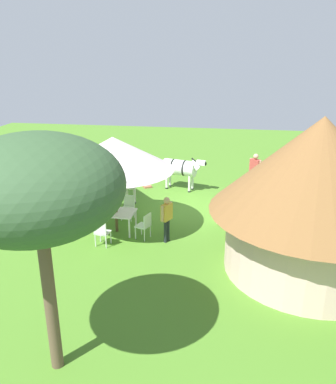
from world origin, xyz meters
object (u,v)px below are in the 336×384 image
Objects in this scene: acacia_tree_behind_hut at (37,188)px; patio_chair_near_hut at (101,232)px; patio_dining_table at (116,214)px; patio_chair_east_end at (145,224)px; zebra_by_umbrella at (124,178)px; shade_umbrella at (113,153)px; patio_chair_west_end at (86,214)px; patio_chair_near_lawn at (128,206)px; striped_lounge_chair at (223,215)px; zebra_nearest_camera at (181,168)px; standing_watcher at (255,169)px; thatched_hut at (315,191)px; guest_beside_umbrella at (167,215)px.

patio_chair_near_hut is at bearing -82.14° from acacia_tree_behind_hut.
patio_dining_table is 1.46× the size of patio_chair_near_hut.
patio_chair_east_end reaches higher than patio_dining_table.
acacia_tree_behind_hut is at bearing 57.18° from zebra_by_umbrella.
shade_umbrella is 4.52× the size of patio_chair_west_end.
shade_umbrella reaches higher than patio_chair_near_lawn.
patio_chair_east_end is 1.00× the size of patio_chair_west_end.
acacia_tree_behind_hut reaches higher than patio_chair_near_hut.
shade_umbrella reaches higher than patio_chair_near_hut.
patio_chair_near_lawn and patio_chair_near_hut have the same top height.
zebra_nearest_camera is at bearing 111.43° from striped_lounge_chair.
zebra_by_umbrella reaches higher than patio_chair_west_end.
patio_chair_near_hut is 8.13m from standing_watcher.
shade_umbrella reaches higher than patio_chair_east_end.
thatched_hut is 7.76m from patio_chair_west_end.
patio_chair_west_end reaches higher than patio_dining_table.
guest_beside_umbrella is 0.90× the size of standing_watcher.
zebra_by_umbrella is (0.34, -4.23, 0.47)m from patio_chair_near_hut.
standing_watcher is (-3.13, -5.60, 0.10)m from guest_beside_umbrella.
standing_watcher reaches higher than patio_chair_east_end.
acacia_tree_behind_hut is (4.45, 11.37, 2.76)m from standing_watcher.
guest_beside_umbrella reaches higher than striped_lounge_chair.
shade_umbrella is at bearing 90.00° from patio_chair_east_end.
zebra_nearest_camera is (-1.83, -5.97, 0.50)m from patio_chair_near_hut.
patio_chair_east_end is at bearing 75.70° from zebra_by_umbrella.
zebra_by_umbrella is (0.50, -3.06, -1.84)m from shade_umbrella.
standing_watcher is (-4.99, -5.09, -1.78)m from shade_umbrella.
patio_chair_near_hut reaches higher than striped_lounge_chair.
patio_chair_near_lawn is 0.57× the size of guest_beside_umbrella.
guest_beside_umbrella is 1.79× the size of striped_lounge_chair.
striped_lounge_chair is 9.07m from acacia_tree_behind_hut.
standing_watcher is at bearing 110.55° from zebra_nearest_camera.
zebra_nearest_camera reaches higher than patio_chair_east_end.
acacia_tree_behind_hut is at bearing -165.35° from patio_chair_east_end.
patio_chair_near_lawn is (0.97, -1.58, 0.00)m from patio_chair_east_end.
striped_lounge_chair is (-4.87, -1.31, -0.26)m from patio_chair_west_end.
thatched_hut is at bearing 3.63° from patio_chair_near_hut.
thatched_hut is 8.27m from zebra_by_umbrella.
acacia_tree_behind_hut is (-0.54, 6.27, 3.15)m from patio_dining_table.
patio_dining_table is 1.96m from guest_beside_umbrella.
zebra_by_umbrella is at bearing 45.04° from patio_chair_east_end.
patio_chair_east_end is at bearing -154.22° from striped_lounge_chair.
striped_lounge_chair is 4.00m from zebra_nearest_camera.
patio_chair_west_end is at bearing 78.29° from standing_watcher.
acacia_tree_behind_hut reaches higher than shade_umbrella.
guest_beside_umbrella is 0.82× the size of zebra_by_umbrella.
acacia_tree_behind_hut is (-1.71, 6.41, 3.29)m from patio_chair_west_end.
patio_chair_near_hut is at bearing -1.43° from zebra_nearest_camera.
guest_beside_umbrella is at bearing 84.37° from zebra_by_umbrella.
guest_beside_umbrella is at bearing -142.86° from striped_lounge_chair.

